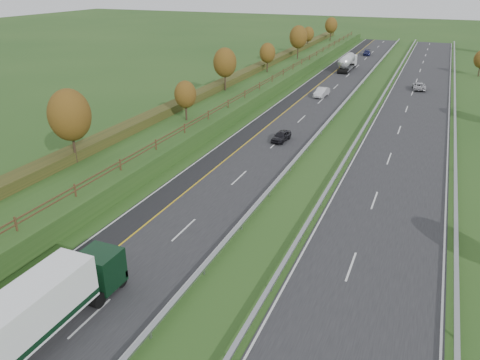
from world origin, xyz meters
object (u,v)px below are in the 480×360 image
(car_small_far, at_px, (367,53))
(car_dark_near, at_px, (281,136))
(box_lorry, at_px, (13,331))
(car_oncoming, at_px, (419,86))
(road_tanker, at_px, (348,62))
(car_silver_mid, at_px, (322,92))

(car_small_far, bearing_deg, car_dark_near, -94.78)
(box_lorry, distance_m, car_small_far, 118.44)
(car_small_far, xyz_separation_m, car_oncoming, (15.52, -38.50, 0.04))
(road_tanker, relative_size, car_dark_near, 2.89)
(car_silver_mid, bearing_deg, box_lorry, -85.72)
(road_tanker, distance_m, car_dark_near, 53.22)
(box_lorry, xyz_separation_m, road_tanker, (-0.35, 94.81, -0.47))
(car_dark_near, xyz_separation_m, car_small_far, (-1.00, 76.80, -0.03))
(car_dark_near, distance_m, car_small_far, 76.81)
(box_lorry, relative_size, car_oncoming, 3.33)
(car_dark_near, bearing_deg, box_lorry, -86.89)
(car_oncoming, bearing_deg, box_lorry, 72.37)
(road_tanker, xyz_separation_m, car_silver_mid, (0.77, -27.26, -1.05))
(road_tanker, height_order, car_oncoming, road_tanker)
(car_silver_mid, bearing_deg, car_dark_near, -83.15)
(car_small_far, bearing_deg, car_silver_mid, -95.53)
(box_lorry, xyz_separation_m, car_silver_mid, (0.42, 67.54, -1.52))
(car_silver_mid, xyz_separation_m, car_oncoming, (15.52, 12.39, -0.09))
(road_tanker, bearing_deg, car_small_far, 88.13)
(car_oncoming, bearing_deg, car_small_far, -74.40)
(car_oncoming, bearing_deg, road_tanker, -48.76)
(car_oncoming, bearing_deg, car_dark_near, 62.88)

